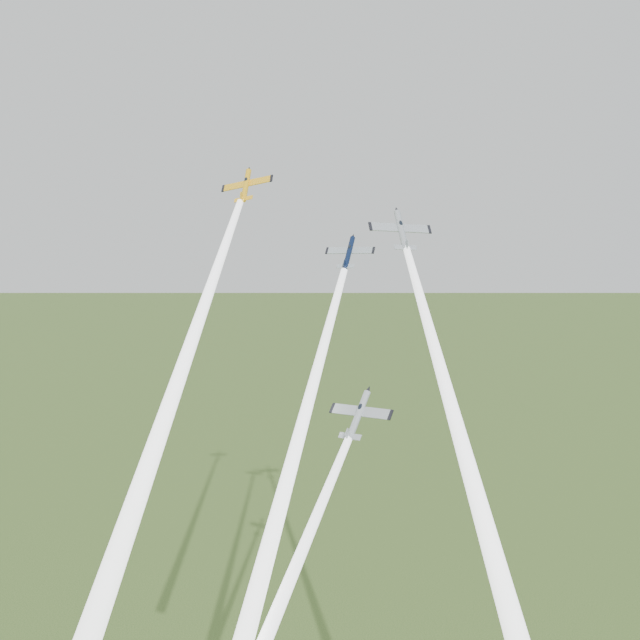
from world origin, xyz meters
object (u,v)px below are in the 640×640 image
(plane_navy, at_px, (349,252))
(plane_yellow, at_px, (246,185))
(plane_silver_right, at_px, (401,230))
(plane_silver_low, at_px, (359,415))

(plane_navy, bearing_deg, plane_yellow, 177.15)
(plane_navy, xyz_separation_m, plane_silver_right, (7.34, -1.93, 3.14))
(plane_yellow, bearing_deg, plane_silver_right, -6.88)
(plane_silver_right, relative_size, plane_silver_low, 1.03)
(plane_silver_right, xyz_separation_m, plane_silver_low, (-3.56, -14.50, -21.74))
(plane_yellow, relative_size, plane_navy, 1.13)
(plane_yellow, distance_m, plane_silver_low, 39.04)
(plane_yellow, xyz_separation_m, plane_silver_right, (22.80, -4.86, -6.17))
(plane_navy, bearing_deg, plane_silver_low, -69.19)
(plane_navy, relative_size, plane_silver_right, 0.81)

